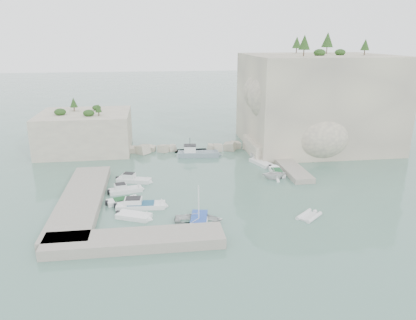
{
  "coord_description": "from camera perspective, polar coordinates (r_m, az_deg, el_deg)",
  "views": [
    {
      "loc": [
        -7.74,
        -49.77,
        20.25
      ],
      "look_at": [
        0.0,
        6.0,
        3.0
      ],
      "focal_mm": 35.0,
      "sensor_mm": 36.0,
      "label": 1
    }
  ],
  "objects": [
    {
      "name": "tender_east_a",
      "position": [
        60.84,
        9.27,
        -2.64
      ],
      "size": [
        3.71,
        3.22,
        1.93
      ],
      "primitive_type": "imported",
      "rotation": [
        0.0,
        0.0,
        1.59
      ],
      "color": "white",
      "rests_on": "ground"
    },
    {
      "name": "tender_east_b",
      "position": [
        63.18,
        9.65,
        -1.91
      ],
      "size": [
        1.98,
        4.96,
        0.7
      ],
      "primitive_type": null,
      "rotation": [
        0.0,
        0.0,
        1.5
      ],
      "color": "white",
      "rests_on": "ground"
    },
    {
      "name": "motorboat_d",
      "position": [
        50.97,
        -9.41,
        -6.62
      ],
      "size": [
        6.64,
        2.37,
        1.4
      ],
      "primitive_type": null,
      "rotation": [
        0.0,
        0.0,
        -0.07
      ],
      "color": "silver",
      "rests_on": "ground"
    },
    {
      "name": "quay_south",
      "position": [
        42.22,
        -10.24,
        -11.08
      ],
      "size": [
        18.0,
        4.0,
        1.1
      ],
      "primitive_type": "cube",
      "color": "#9E9689",
      "rests_on": "ground"
    },
    {
      "name": "cliff_east",
      "position": [
        79.86,
        14.98,
        8.0
      ],
      "size": [
        26.0,
        22.0,
        17.0
      ],
      "primitive_type": "cube",
      "color": "beige",
      "rests_on": "ground"
    },
    {
      "name": "tender_east_c",
      "position": [
        67.3,
        7.48,
        -0.63
      ],
      "size": [
        3.32,
        5.51,
        0.7
      ],
      "primitive_type": null,
      "rotation": [
        0.0,
        0.0,
        1.9
      ],
      "color": "silver",
      "rests_on": "ground"
    },
    {
      "name": "rowboat_mast",
      "position": [
        45.29,
        -1.32,
        -5.82
      ],
      "size": [
        0.1,
        0.1,
        4.2
      ],
      "primitive_type": "cylinder",
      "color": "white",
      "rests_on": "rowboat"
    },
    {
      "name": "inflatable_dinghy",
      "position": [
        49.16,
        14.0,
        -7.83
      ],
      "size": [
        3.71,
        3.57,
        0.44
      ],
      "primitive_type": null,
      "rotation": [
        0.0,
        0.0,
        0.73
      ],
      "color": "silver",
      "rests_on": "ground"
    },
    {
      "name": "motorboat_e",
      "position": [
        48.31,
        -10.38,
        -8.05
      ],
      "size": [
        4.68,
        3.41,
        0.7
      ],
      "primitive_type": null,
      "rotation": [
        0.0,
        0.0,
        -0.43
      ],
      "color": "white",
      "rests_on": "ground"
    },
    {
      "name": "rowboat",
      "position": [
        46.39,
        -1.3,
        -8.85
      ],
      "size": [
        6.07,
        4.82,
        1.13
      ],
      "primitive_type": "imported",
      "rotation": [
        0.0,
        0.0,
        1.39
      ],
      "color": "silver",
      "rests_on": "ground"
    },
    {
      "name": "tender_east_d",
      "position": [
        70.08,
        7.43,
        0.09
      ],
      "size": [
        3.87,
        1.48,
        1.49
      ],
      "primitive_type": "imported",
      "rotation": [
        0.0,
        0.0,
        1.56
      ],
      "color": "white",
      "rests_on": "ground"
    },
    {
      "name": "breakwater",
      "position": [
        74.69,
        -2.45,
        1.84
      ],
      "size": [
        28.0,
        3.0,
        1.4
      ],
      "primitive_type": "cube",
      "color": "beige",
      "rests_on": "ground"
    },
    {
      "name": "motorboat_c",
      "position": [
        52.77,
        -11.9,
        -5.92
      ],
      "size": [
        4.53,
        2.71,
        0.7
      ],
      "primitive_type": null,
      "rotation": [
        0.0,
        0.0,
        0.29
      ],
      "color": "white",
      "rests_on": "ground"
    },
    {
      "name": "quay_west",
      "position": [
        53.41,
        -17.38,
        -5.44
      ],
      "size": [
        5.0,
        24.0,
        1.1
      ],
      "primitive_type": "cube",
      "color": "#9E9689",
      "rests_on": "ground"
    },
    {
      "name": "motorboat_b",
      "position": [
        56.2,
        -11.5,
        -4.44
      ],
      "size": [
        5.05,
        2.65,
        1.4
      ],
      "primitive_type": null,
      "rotation": [
        0.0,
        0.0,
        0.23
      ],
      "color": "silver",
      "rests_on": "ground"
    },
    {
      "name": "motorboat_a",
      "position": [
        59.83,
        -10.36,
        -3.04
      ],
      "size": [
        5.63,
        3.21,
        1.4
      ],
      "primitive_type": null,
      "rotation": [
        0.0,
        0.0,
        -0.32
      ],
      "color": "silver",
      "rests_on": "ground"
    },
    {
      "name": "ledge_east",
      "position": [
        66.46,
        11.12,
        -0.67
      ],
      "size": [
        3.0,
        16.0,
        0.8
      ],
      "primitive_type": "cube",
      "color": "#9E9689",
      "rests_on": "ground"
    },
    {
      "name": "cliff_terrace",
      "position": [
        73.37,
        8.81,
        1.82
      ],
      "size": [
        8.0,
        10.0,
        2.5
      ],
      "primitive_type": "cube",
      "color": "beige",
      "rests_on": "ground"
    },
    {
      "name": "ground",
      "position": [
        54.28,
        0.87,
        -4.87
      ],
      "size": [
        400.0,
        400.0,
        0.0
      ],
      "primitive_type": "plane",
      "color": "slate",
      "rests_on": "ground"
    },
    {
      "name": "vegetation",
      "position": [
        78.49,
        11.52,
        15.01
      ],
      "size": [
        53.48,
        13.88,
        13.4
      ],
      "color": "#1E4219",
      "rests_on": "ground"
    },
    {
      "name": "work_boat",
      "position": [
        71.26,
        -1.39,
        0.52
      ],
      "size": [
        8.01,
        3.08,
        2.2
      ],
      "primitive_type": null,
      "rotation": [
        0.0,
        0.0,
        -0.1
      ],
      "color": "slate",
      "rests_on": "ground"
    },
    {
      "name": "outcrop_west",
      "position": [
        77.6,
        -16.83,
        3.83
      ],
      "size": [
        16.0,
        14.0,
        7.0
      ],
      "primitive_type": "cube",
      "color": "beige",
      "rests_on": "ground"
    }
  ]
}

